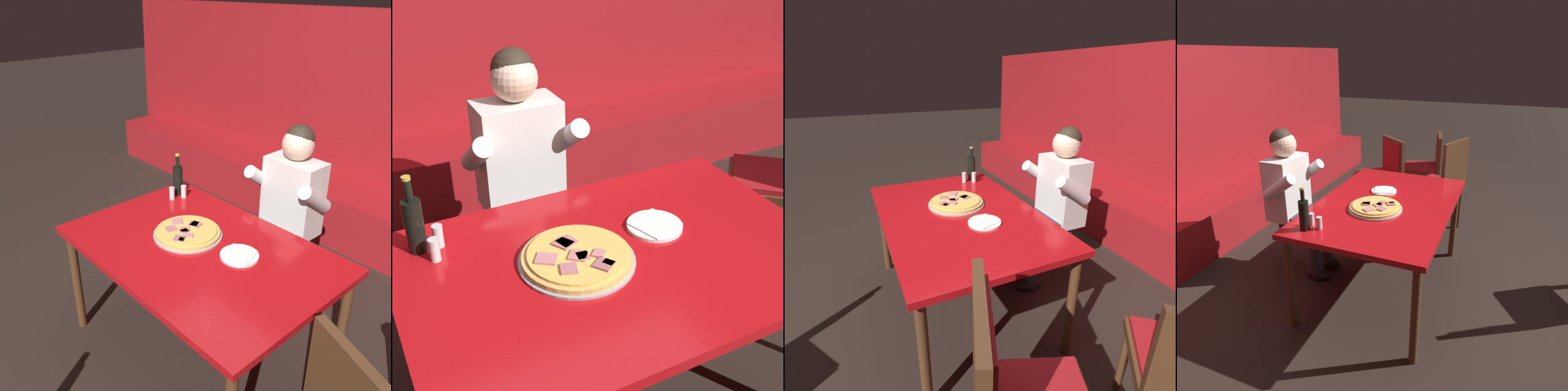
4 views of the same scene
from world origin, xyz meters
TOP-DOWN VIEW (x-y plane):
  - ground_plane at (0.00, 0.00)m, footprint 24.00×24.00m
  - booth_bench at (0.00, 1.86)m, footprint 6.46×0.48m
  - main_dining_table at (0.00, 0.00)m, footprint 1.48×1.00m
  - pizza at (-0.14, 0.03)m, footprint 0.40×0.40m
  - plate_white_paper at (0.22, 0.09)m, footprint 0.21×0.21m
  - beer_bottle at (-0.60, 0.34)m, footprint 0.07×0.07m
  - shaker_parmesan at (-0.53, 0.33)m, footprint 0.04×0.04m
  - shaker_oregano at (-0.56, 0.26)m, footprint 0.04×0.04m
  - diner_seated_blue_shirt at (-0.03, 0.79)m, footprint 0.53×0.53m

SIDE VIEW (x-z plane):
  - ground_plane at x=0.00m, z-range 0.00..0.00m
  - booth_bench at x=0.00m, z-range 0.00..0.46m
  - main_dining_table at x=0.00m, z-range 0.31..1.07m
  - diner_seated_blue_shirt at x=-0.03m, z-range 0.07..1.34m
  - plate_white_paper at x=0.22m, z-range 0.76..0.78m
  - pizza at x=-0.14m, z-range 0.75..0.80m
  - shaker_parmesan at x=-0.53m, z-range 0.76..0.84m
  - shaker_oregano at x=-0.56m, z-range 0.76..0.84m
  - beer_bottle at x=-0.60m, z-range 0.72..1.02m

